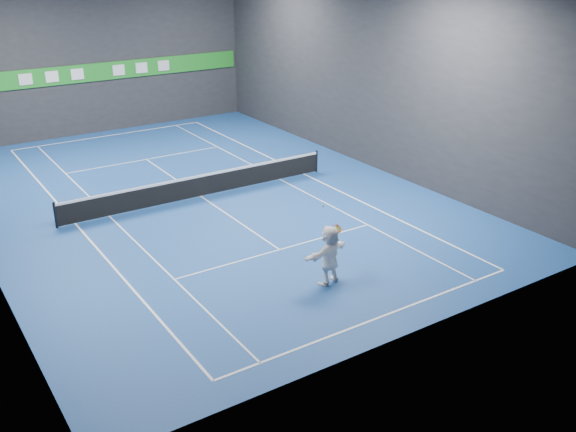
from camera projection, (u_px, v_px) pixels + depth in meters
ground at (201, 197)px, 28.07m from camera, size 26.00×26.00×0.00m
wall_back at (96, 54)px, 36.36m from camera, size 18.00×0.10×9.00m
wall_front at (418, 185)px, 16.30m from camera, size 18.00×0.10×9.00m
wall_right at (365, 73)px, 30.88m from camera, size 0.10×26.00×9.00m
baseline_near at (380, 317)px, 18.90m from camera, size 10.98×0.08×0.01m
baseline_far at (111, 135)px, 37.25m from camera, size 10.98×0.08×0.01m
sideline_doubles_left at (76, 224)px, 25.30m from camera, size 0.08×23.78×0.01m
sideline_doubles_right at (304, 174)px, 30.85m from camera, size 0.08×23.78×0.01m
sideline_singles_left at (110, 216)px, 26.00m from camera, size 0.06×23.78×0.01m
sideline_singles_right at (280, 179)px, 30.15m from camera, size 0.06×23.78×0.01m
service_line_near at (280, 250)px, 23.13m from camera, size 8.23×0.06×0.01m
service_line_far at (146, 159)px, 33.01m from camera, size 8.23×0.06×0.01m
center_service_line at (201, 197)px, 28.07m from camera, size 0.06×12.80×0.01m
player at (329, 255)px, 20.49m from camera, size 1.94×0.97×2.00m
tennis_ball at (323, 206)px, 19.90m from camera, size 0.07×0.07×0.07m
tennis_net at (201, 185)px, 27.86m from camera, size 12.50×0.10×1.07m
sponsor_banner at (98, 72)px, 36.70m from camera, size 17.64×0.11×1.00m
tennis_racket at (337, 231)px, 20.38m from camera, size 0.47×0.34×0.73m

